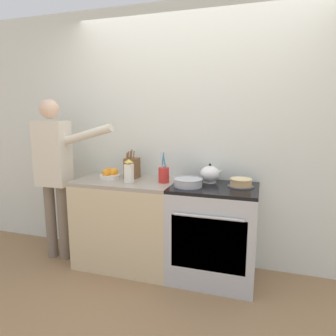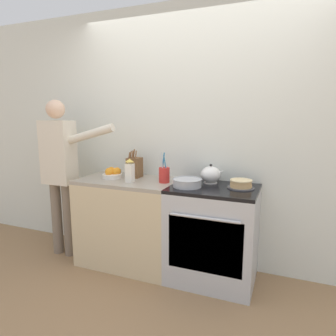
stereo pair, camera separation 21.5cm
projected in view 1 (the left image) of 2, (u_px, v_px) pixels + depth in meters
name	position (u px, v px, depth m)	size (l,w,h in m)	color
ground_plane	(179.00, 289.00, 2.66)	(16.00, 16.00, 0.00)	#93704C
wall_back	(196.00, 138.00, 3.00)	(8.00, 0.04, 2.60)	silver
counter_cabinet	(127.00, 223.00, 3.05)	(0.98, 0.59, 0.89)	beige
stove_range	(213.00, 233.00, 2.79)	(0.78, 0.62, 0.89)	#B7BABF
layer_cake	(241.00, 183.00, 2.69)	(0.24, 0.24, 0.08)	#4C4C51
tea_kettle	(210.00, 174.00, 2.86)	(0.23, 0.19, 0.18)	white
mixing_bowl	(188.00, 182.00, 2.70)	(0.27, 0.27, 0.07)	#B7BABF
knife_block	(132.00, 168.00, 3.06)	(0.13, 0.14, 0.29)	brown
utensil_crock	(164.00, 174.00, 2.85)	(0.10, 0.10, 0.29)	red
fruit_bowl	(110.00, 174.00, 3.02)	(0.20, 0.20, 0.11)	silver
milk_carton	(129.00, 172.00, 2.83)	(0.07, 0.07, 0.23)	white
person_baker	(54.00, 166.00, 3.08)	(0.94, 0.20, 1.68)	#7A6B5B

